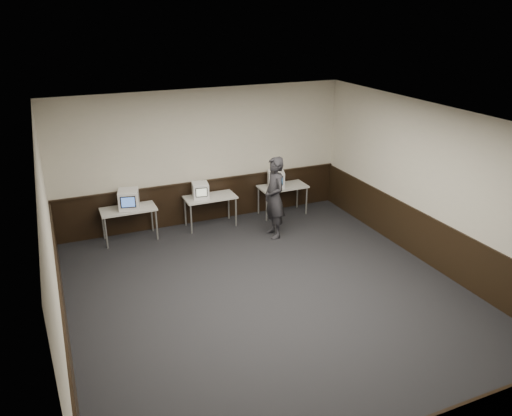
% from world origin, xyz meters
% --- Properties ---
extents(floor, '(8.00, 8.00, 0.00)m').
position_xyz_m(floor, '(0.00, 0.00, 0.00)').
color(floor, black).
rests_on(floor, ground).
extents(ceiling, '(8.00, 8.00, 0.00)m').
position_xyz_m(ceiling, '(0.00, 0.00, 3.20)').
color(ceiling, white).
rests_on(ceiling, back_wall).
extents(back_wall, '(7.00, 0.00, 7.00)m').
position_xyz_m(back_wall, '(0.00, 4.00, 1.60)').
color(back_wall, beige).
rests_on(back_wall, ground).
extents(front_wall, '(7.00, 0.00, 7.00)m').
position_xyz_m(front_wall, '(0.00, -4.00, 1.60)').
color(front_wall, beige).
rests_on(front_wall, ground).
extents(left_wall, '(0.00, 8.00, 8.00)m').
position_xyz_m(left_wall, '(-3.50, 0.00, 1.60)').
color(left_wall, beige).
rests_on(left_wall, ground).
extents(right_wall, '(0.00, 8.00, 8.00)m').
position_xyz_m(right_wall, '(3.50, 0.00, 1.60)').
color(right_wall, beige).
rests_on(right_wall, ground).
extents(wainscot_back, '(6.98, 0.04, 1.00)m').
position_xyz_m(wainscot_back, '(0.00, 3.98, 0.50)').
color(wainscot_back, black).
rests_on(wainscot_back, back_wall).
extents(wainscot_left, '(0.04, 7.98, 1.00)m').
position_xyz_m(wainscot_left, '(-3.48, 0.00, 0.50)').
color(wainscot_left, black).
rests_on(wainscot_left, left_wall).
extents(wainscot_right, '(0.04, 7.98, 1.00)m').
position_xyz_m(wainscot_right, '(3.48, 0.00, 0.50)').
color(wainscot_right, black).
rests_on(wainscot_right, right_wall).
extents(wainscot_rail, '(6.98, 0.06, 0.04)m').
position_xyz_m(wainscot_rail, '(0.00, 3.96, 1.02)').
color(wainscot_rail, black).
rests_on(wainscot_rail, wainscot_back).
extents(desk_left, '(1.20, 0.60, 0.75)m').
position_xyz_m(desk_left, '(-1.90, 3.60, 0.68)').
color(desk_left, beige).
rests_on(desk_left, ground).
extents(desk_center, '(1.20, 0.60, 0.75)m').
position_xyz_m(desk_center, '(0.00, 3.60, 0.68)').
color(desk_center, beige).
rests_on(desk_center, ground).
extents(desk_right, '(1.20, 0.60, 0.75)m').
position_xyz_m(desk_right, '(1.90, 3.60, 0.68)').
color(desk_right, beige).
rests_on(desk_right, ground).
extents(emac_left, '(0.52, 0.54, 0.43)m').
position_xyz_m(emac_left, '(-1.87, 3.58, 0.97)').
color(emac_left, white).
rests_on(emac_left, desk_left).
extents(emac_center, '(0.42, 0.44, 0.36)m').
position_xyz_m(emac_center, '(-0.23, 3.61, 0.93)').
color(emac_center, white).
rests_on(emac_center, desk_center).
extents(emac_right, '(0.51, 0.52, 0.40)m').
position_xyz_m(emac_right, '(1.72, 3.63, 0.95)').
color(emac_right, white).
rests_on(emac_right, desk_right).
extents(person, '(0.46, 0.69, 1.87)m').
position_xyz_m(person, '(1.15, 2.50, 0.93)').
color(person, '#242329').
rests_on(person, ground).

